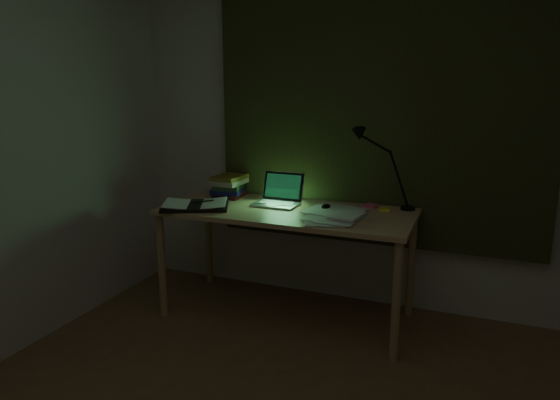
# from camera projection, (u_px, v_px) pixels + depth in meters

# --- Properties ---
(wall_back) EXTENTS (3.50, 0.00, 2.50)m
(wall_back) POSITION_uv_depth(u_px,v_px,m) (377.00, 125.00, 3.30)
(wall_back) COLOR silver
(wall_back) RESTS_ON ground
(curtain) EXTENTS (2.20, 0.06, 2.00)m
(curtain) POSITION_uv_depth(u_px,v_px,m) (377.00, 95.00, 3.22)
(curtain) COLOR #2F3219
(curtain) RESTS_ON wall_back
(desk) EXTENTS (1.60, 0.70, 0.73)m
(desk) POSITION_uv_depth(u_px,v_px,m) (287.00, 263.00, 3.28)
(desk) COLOR tan
(desk) RESTS_ON floor
(laptop) EXTENTS (0.30, 0.34, 0.21)m
(laptop) POSITION_uv_depth(u_px,v_px,m) (276.00, 190.00, 3.28)
(laptop) COLOR #A8A8AC
(laptop) RESTS_ON desk
(open_textbook) EXTENTS (0.51, 0.45, 0.04)m
(open_textbook) POSITION_uv_depth(u_px,v_px,m) (195.00, 205.00, 3.25)
(open_textbook) COLOR white
(open_textbook) RESTS_ON desk
(book_stack) EXTENTS (0.21, 0.25, 0.16)m
(book_stack) POSITION_uv_depth(u_px,v_px,m) (230.00, 185.00, 3.56)
(book_stack) COLOR white
(book_stack) RESTS_ON desk
(loose_papers) EXTENTS (0.49, 0.51, 0.02)m
(loose_papers) POSITION_uv_depth(u_px,v_px,m) (339.00, 215.00, 3.02)
(loose_papers) COLOR silver
(loose_papers) RESTS_ON desk
(mouse) EXTENTS (0.06, 0.09, 0.03)m
(mouse) POSITION_uv_depth(u_px,v_px,m) (326.00, 207.00, 3.20)
(mouse) COLOR black
(mouse) RESTS_ON desk
(sticky_yellow) EXTENTS (0.08, 0.08, 0.01)m
(sticky_yellow) POSITION_uv_depth(u_px,v_px,m) (384.00, 209.00, 3.18)
(sticky_yellow) COLOR #FFF935
(sticky_yellow) RESTS_ON desk
(sticky_pink) EXTENTS (0.11, 0.11, 0.02)m
(sticky_pink) POSITION_uv_depth(u_px,v_px,m) (371.00, 206.00, 3.26)
(sticky_pink) COLOR #FF6388
(sticky_pink) RESTS_ON desk
(desk_lamp) EXTENTS (0.36, 0.29, 0.50)m
(desk_lamp) POSITION_uv_depth(u_px,v_px,m) (410.00, 171.00, 3.14)
(desk_lamp) COLOR black
(desk_lamp) RESTS_ON desk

